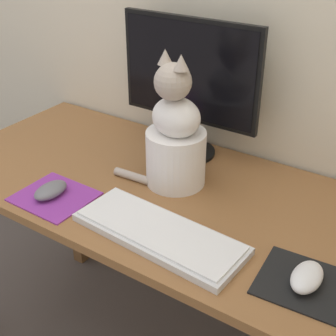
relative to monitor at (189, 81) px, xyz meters
The scene contains 8 objects.
desk 0.41m from the monitor, 70.38° to the right, with size 1.41×0.62×0.75m.
monitor is the anchor object (origin of this frame).
keyboard 0.48m from the monitor, 67.72° to the right, with size 0.43×0.18×0.02m.
mousepad_left 0.50m from the monitor, 111.99° to the right, with size 0.20×0.18×0.00m.
mousepad_right 0.66m from the monitor, 35.60° to the right, with size 0.20×0.18×0.00m.
computer_mouse_left 0.50m from the monitor, 112.94° to the right, with size 0.06×0.10×0.03m.
computer_mouse_right 0.66m from the monitor, 35.65° to the right, with size 0.06×0.10×0.04m.
cat 0.20m from the monitor, 70.38° to the right, with size 0.27×0.20×0.37m.
Camera 1 is at (0.59, -0.90, 1.44)m, focal length 50.00 mm.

